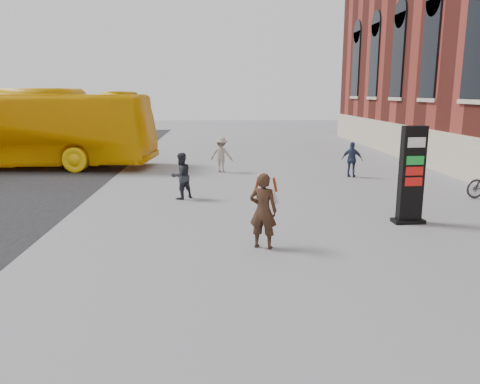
{
  "coord_description": "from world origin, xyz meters",
  "views": [
    {
      "loc": [
        -0.62,
        -10.4,
        3.52
      ],
      "look_at": [
        -0.06,
        0.87,
        1.11
      ],
      "focal_mm": 35.0,
      "sensor_mm": 36.0,
      "label": 1
    }
  ],
  "objects_px": {
    "pedestrian_a": "(181,176)",
    "pedestrian_c": "(352,160)",
    "woman": "(263,210)",
    "info_pylon": "(411,175)",
    "bus": "(12,128)",
    "pedestrian_b": "(221,155)"
  },
  "relations": [
    {
      "from": "woman",
      "to": "pedestrian_c",
      "type": "height_order",
      "value": "woman"
    },
    {
      "from": "info_pylon",
      "to": "pedestrian_b",
      "type": "height_order",
      "value": "info_pylon"
    },
    {
      "from": "woman",
      "to": "bus",
      "type": "xyz_separation_m",
      "value": [
        -10.72,
        12.48,
        0.95
      ]
    },
    {
      "from": "woman",
      "to": "pedestrian_b",
      "type": "relative_size",
      "value": 1.12
    },
    {
      "from": "bus",
      "to": "pedestrian_c",
      "type": "height_order",
      "value": "bus"
    },
    {
      "from": "pedestrian_a",
      "to": "pedestrian_b",
      "type": "height_order",
      "value": "pedestrian_b"
    },
    {
      "from": "pedestrian_a",
      "to": "woman",
      "type": "bearing_deg",
      "value": 74.76
    },
    {
      "from": "info_pylon",
      "to": "woman",
      "type": "height_order",
      "value": "info_pylon"
    },
    {
      "from": "pedestrian_a",
      "to": "pedestrian_b",
      "type": "relative_size",
      "value": 0.99
    },
    {
      "from": "info_pylon",
      "to": "woman",
      "type": "xyz_separation_m",
      "value": [
        -4.19,
        -1.89,
        -0.43
      ]
    },
    {
      "from": "pedestrian_b",
      "to": "pedestrian_a",
      "type": "bearing_deg",
      "value": 91.74
    },
    {
      "from": "bus",
      "to": "pedestrian_a",
      "type": "bearing_deg",
      "value": -125.0
    },
    {
      "from": "pedestrian_a",
      "to": "pedestrian_c",
      "type": "distance_m",
      "value": 7.86
    },
    {
      "from": "info_pylon",
      "to": "bus",
      "type": "height_order",
      "value": "bus"
    },
    {
      "from": "bus",
      "to": "pedestrian_b",
      "type": "height_order",
      "value": "bus"
    },
    {
      "from": "bus",
      "to": "pedestrian_a",
      "type": "distance_m",
      "value": 11.23
    },
    {
      "from": "info_pylon",
      "to": "pedestrian_b",
      "type": "distance_m",
      "value": 10.01
    },
    {
      "from": "pedestrian_a",
      "to": "pedestrian_c",
      "type": "bearing_deg",
      "value": 170.05
    },
    {
      "from": "woman",
      "to": "bus",
      "type": "bearing_deg",
      "value": -29.9
    },
    {
      "from": "bus",
      "to": "pedestrian_c",
      "type": "xyz_separation_m",
      "value": [
        15.35,
        -3.52,
        -1.1
      ]
    },
    {
      "from": "pedestrian_b",
      "to": "pedestrian_c",
      "type": "height_order",
      "value": "pedestrian_b"
    },
    {
      "from": "pedestrian_c",
      "to": "bus",
      "type": "bearing_deg",
      "value": 12.65
    }
  ]
}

